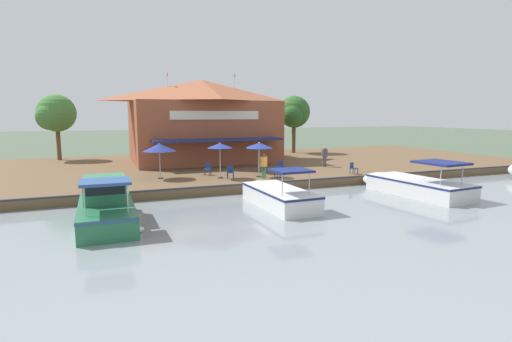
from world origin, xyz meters
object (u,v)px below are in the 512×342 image
Objects in this scene: patio_umbrella_far_corner at (259,145)px; cafe_chair_far_corner_seat at (281,166)px; patio_umbrella_near_quay_edge at (159,147)px; tree_downstream_bank at (55,114)px; person_at_quay_edge at (325,154)px; tree_behind_restaurant at (294,113)px; patio_umbrella_mid_patio_left at (259,146)px; motorboat_nearest_quay at (410,184)px; motorboat_mid_row at (106,205)px; waterfront_restaurant at (202,120)px; patio_umbrella_mid_patio_right at (220,146)px; cafe_chair_back_row_seat at (208,168)px; person_mid_patio at (264,163)px; motorboat_fourth_along at (275,194)px; cafe_chair_beside_entrance at (353,168)px; cafe_chair_facing_river at (278,171)px; cafe_chair_under_first_umbrella at (230,171)px; swan at (138,229)px.

patio_umbrella_far_corner reaches higher than cafe_chair_far_corner_seat.
tree_downstream_bank reaches higher than patio_umbrella_near_quay_edge.
person_at_quay_edge is 0.27× the size of tree_behind_restaurant.
cafe_chair_far_corner_seat is at bearing 122.83° from patio_umbrella_far_corner.
patio_umbrella_mid_patio_left is 0.30× the size of motorboat_nearest_quay.
tree_downstream_bank is (-14.86, -7.50, 2.24)m from patio_umbrella_near_quay_edge.
waterfront_restaurant is at bearing 152.83° from motorboat_mid_row.
patio_umbrella_mid_patio_left is 3.94m from patio_umbrella_mid_patio_right.
patio_umbrella_far_corner reaches higher than motorboat_nearest_quay.
cafe_chair_back_row_seat is at bearing 96.35° from patio_umbrella_near_quay_edge.
motorboat_fourth_along is at bearing -16.43° from person_mid_patio.
person_mid_patio is at bearing 68.44° from patio_umbrella_near_quay_edge.
patio_umbrella_mid_patio_right is at bearing -65.27° from patio_umbrella_mid_patio_left.
person_at_quay_edge is at bearing 94.87° from cafe_chair_back_row_seat.
waterfront_restaurant is at bearing -166.51° from patio_umbrella_mid_patio_left.
motorboat_mid_row is (5.16, -17.15, -0.25)m from cafe_chair_beside_entrance.
cafe_chair_back_row_seat is 4.38m from person_mid_patio.
waterfront_restaurant reaches higher than cafe_chair_facing_river.
cafe_chair_facing_river is 1.00× the size of cafe_chair_under_first_umbrella.
motorboat_fourth_along is (8.36, 1.56, -0.45)m from cafe_chair_back_row_seat.
cafe_chair_far_corner_seat and cafe_chair_back_row_seat have the same top height.
patio_umbrella_mid_patio_left is at bearing 114.73° from patio_umbrella_mid_patio_right.
person_mid_patio is 22.67m from tree_downstream_bank.
cafe_chair_under_first_umbrella is 1.00× the size of cafe_chair_back_row_seat.
motorboat_fourth_along is 24.48m from tree_behind_restaurant.
person_at_quay_edge is (-0.88, 10.29, 0.60)m from cafe_chair_back_row_seat.
waterfront_restaurant is at bearing -146.39° from cafe_chair_beside_entrance.
motorboat_nearest_quay is (6.58, 9.61, -0.43)m from cafe_chair_under_first_umbrella.
person_mid_patio is (3.86, -7.14, 0.02)m from person_at_quay_edge.
motorboat_fourth_along is at bearing -60.24° from cafe_chair_beside_entrance.
swan is at bearing 24.89° from motorboat_mid_row.
cafe_chair_beside_entrance is 16.95m from tree_behind_restaurant.
patio_umbrella_mid_patio_right is at bearing 35.05° from tree_downstream_bank.
motorboat_fourth_along is 1.00× the size of tree_behind_restaurant.
waterfront_restaurant reaches higher than motorboat_fourth_along.
patio_umbrella_far_corner is at bearing -66.67° from person_at_quay_edge.
cafe_chair_back_row_seat is 0.11× the size of motorboat_nearest_quay.
patio_umbrella_mid_patio_left is 7.12m from cafe_chair_beside_entrance.
cafe_chair_facing_river is 5.24m from cafe_chair_back_row_seat.
cafe_chair_under_first_umbrella is 11.50m from swan.
swan is at bearing -64.48° from cafe_chair_beside_entrance.
person_at_quay_edge is 12.62m from tree_behind_restaurant.
patio_umbrella_near_quay_edge is at bearing -87.69° from patio_umbrella_mid_patio_left.
person_at_quay_edge is (-1.26, 13.73, -1.05)m from patio_umbrella_near_quay_edge.
cafe_chair_beside_entrance is 27.91m from tree_downstream_bank.
waterfront_restaurant reaches higher than swan.
motorboat_nearest_quay is 1.19× the size of tree_behind_restaurant.
person_mid_patio is at bearing -33.10° from tree_behind_restaurant.
tree_downstream_bank is (-15.12, -16.48, 3.89)m from cafe_chair_far_corner_seat.
person_mid_patio is at bearing 65.89° from cafe_chair_under_first_umbrella.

